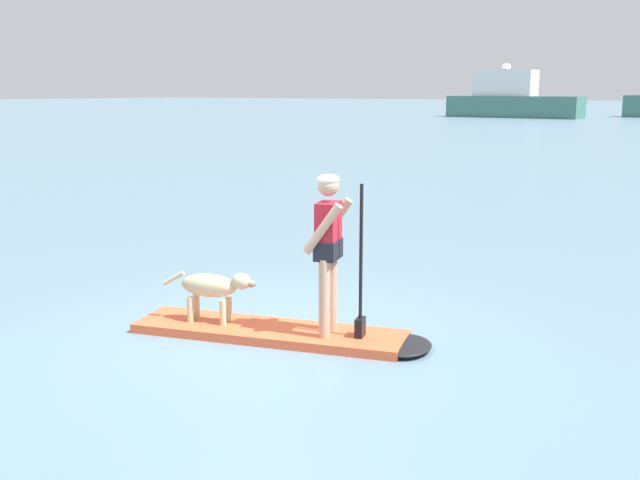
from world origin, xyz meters
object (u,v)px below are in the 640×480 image
at_px(person_paddler, 330,243).
at_px(dog, 213,287).
at_px(paddleboard, 288,334).
at_px(moored_boat_outer, 512,100).

height_order(person_paddler, dog, person_paddler).
relative_size(paddleboard, dog, 3.04).
relative_size(paddleboard, person_paddler, 1.98).
bearing_deg(paddleboard, dog, -163.84).
xyz_separation_m(person_paddler, dog, (-1.29, -0.37, -0.58)).
distance_m(paddleboard, dog, 0.99).
height_order(paddleboard, dog, dog).
bearing_deg(moored_boat_outer, paddleboard, -72.25).
relative_size(dog, moored_boat_outer, 0.08).
bearing_deg(person_paddler, paddleboard, -163.84).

